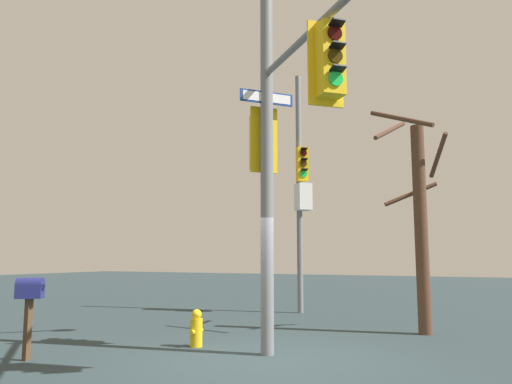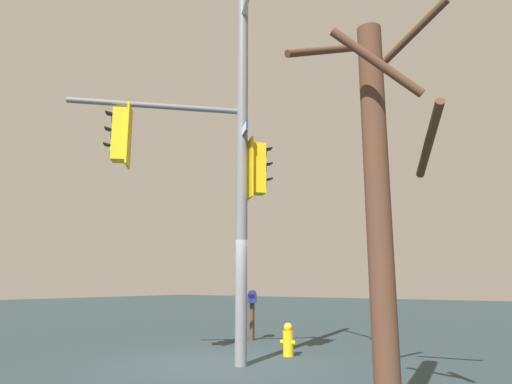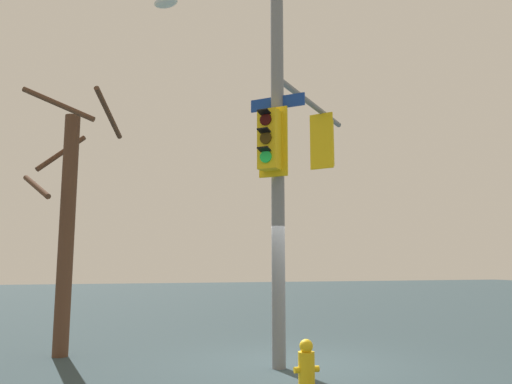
# 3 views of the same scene
# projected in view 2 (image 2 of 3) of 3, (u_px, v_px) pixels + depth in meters

# --- Properties ---
(ground_plane) EXTENTS (80.00, 80.00, 0.00)m
(ground_plane) POSITION_uv_depth(u_px,v_px,m) (221.00, 365.00, 9.22)
(ground_plane) COLOR #2A393D
(main_signal_pole_assembly) EXTENTS (4.90, 3.22, 8.23)m
(main_signal_pole_assembly) POSITION_uv_depth(u_px,v_px,m) (221.00, 143.00, 9.70)
(main_signal_pole_assembly) COLOR slate
(main_signal_pole_assembly) RESTS_ON ground
(fire_hydrant) EXTENTS (0.38, 0.24, 0.73)m
(fire_hydrant) POSITION_uv_depth(u_px,v_px,m) (288.00, 340.00, 10.35)
(fire_hydrant) COLOR yellow
(fire_hydrant) RESTS_ON ground
(mailbox) EXTENTS (0.44, 0.50, 1.41)m
(mailbox) POSITION_uv_depth(u_px,v_px,m) (252.00, 301.00, 13.40)
(mailbox) COLOR #4C3823
(mailbox) RESTS_ON ground
(bare_tree_behind_pole) EXTENTS (1.98, 1.74, 5.31)m
(bare_tree_behind_pole) POSITION_uv_depth(u_px,v_px,m) (379.00, 193.00, 5.65)
(bare_tree_behind_pole) COLOR #523525
(bare_tree_behind_pole) RESTS_ON ground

